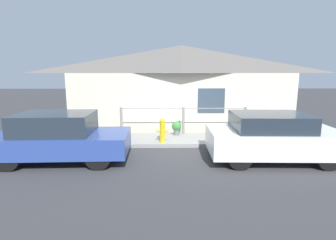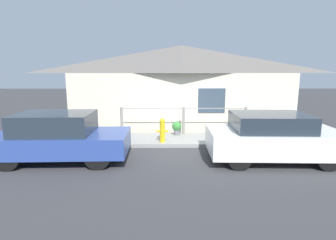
# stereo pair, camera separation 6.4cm
# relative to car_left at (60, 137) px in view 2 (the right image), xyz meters

# --- Properties ---
(ground_plane) EXTENTS (60.00, 60.00, 0.00)m
(ground_plane) POSITION_rel_car_left_xyz_m (3.69, 1.23, -0.70)
(ground_plane) COLOR #38383A
(sidewalk) EXTENTS (24.00, 1.65, 0.13)m
(sidewalk) POSITION_rel_car_left_xyz_m (3.69, 2.06, -0.63)
(sidewalk) COLOR gray
(sidewalk) RESTS_ON ground_plane
(house) EXTENTS (9.83, 2.23, 3.64)m
(house) POSITION_rel_car_left_xyz_m (3.69, 4.40, 2.17)
(house) COLOR beige
(house) RESTS_ON ground_plane
(fence) EXTENTS (4.90, 0.10, 1.05)m
(fence) POSITION_rel_car_left_xyz_m (3.69, 2.73, 0.01)
(fence) COLOR gray
(fence) RESTS_ON sidewalk
(car_left) EXTENTS (3.79, 1.79, 1.39)m
(car_left) POSITION_rel_car_left_xyz_m (0.00, 0.00, 0.00)
(car_left) COLOR #2D4793
(car_left) RESTS_ON ground_plane
(car_right) EXTENTS (3.75, 1.90, 1.36)m
(car_right) POSITION_rel_car_left_xyz_m (6.06, 0.00, -0.01)
(car_right) COLOR white
(car_right) RESTS_ON ground_plane
(fire_hydrant) EXTENTS (0.41, 0.18, 0.84)m
(fire_hydrant) POSITION_rel_car_left_xyz_m (2.89, 1.51, -0.13)
(fire_hydrant) COLOR yellow
(fire_hydrant) RESTS_ON sidewalk
(potted_plant_near_hydrant) EXTENTS (0.36, 0.36, 0.52)m
(potted_plant_near_hydrant) POSITION_rel_car_left_xyz_m (3.42, 2.54, -0.27)
(potted_plant_near_hydrant) COLOR slate
(potted_plant_near_hydrant) RESTS_ON sidewalk
(potted_plant_by_fence) EXTENTS (0.45, 0.45, 0.61)m
(potted_plant_by_fence) POSITION_rel_car_left_xyz_m (-0.17, 2.47, -0.21)
(potted_plant_by_fence) COLOR #9E5638
(potted_plant_by_fence) RESTS_ON sidewalk
(potted_plant_corner) EXTENTS (0.37, 0.37, 0.53)m
(potted_plant_corner) POSITION_rel_car_left_xyz_m (5.44, 2.26, -0.29)
(potted_plant_corner) COLOR #9E5638
(potted_plant_corner) RESTS_ON sidewalk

